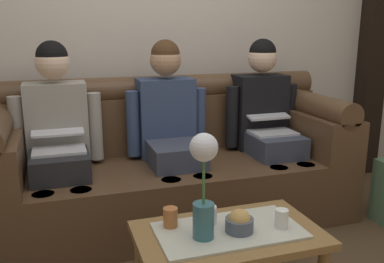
{
  "coord_description": "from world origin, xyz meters",
  "views": [
    {
      "loc": [
        -0.71,
        -1.49,
        1.29
      ],
      "look_at": [
        0.07,
        0.91,
        0.67
      ],
      "focal_mm": 39.33,
      "sensor_mm": 36.0,
      "label": 1
    }
  ],
  "objects_px": {
    "cup_near_right": "(209,215)",
    "person_right": "(266,118)",
    "couch": "(170,166)",
    "coffee_table": "(229,242)",
    "person_middle": "(170,125)",
    "snack_bowl": "(239,222)",
    "cup_near_left": "(170,217)",
    "person_left": "(58,133)",
    "flower_vase": "(204,181)",
    "cup_far_center": "(282,219)"
  },
  "relations": [
    {
      "from": "couch",
      "to": "snack_bowl",
      "type": "relative_size",
      "value": 18.55
    },
    {
      "from": "person_left",
      "to": "person_right",
      "type": "xyz_separation_m",
      "value": [
        1.44,
        -0.0,
        0.0
      ]
    },
    {
      "from": "cup_near_left",
      "to": "cup_near_right",
      "type": "relative_size",
      "value": 1.08
    },
    {
      "from": "person_right",
      "to": "coffee_table",
      "type": "height_order",
      "value": "person_right"
    },
    {
      "from": "person_middle",
      "to": "cup_near_right",
      "type": "relative_size",
      "value": 14.47
    },
    {
      "from": "cup_far_center",
      "to": "snack_bowl",
      "type": "bearing_deg",
      "value": 172.73
    },
    {
      "from": "couch",
      "to": "person_left",
      "type": "bearing_deg",
      "value": -179.65
    },
    {
      "from": "person_middle",
      "to": "snack_bowl",
      "type": "relative_size",
      "value": 9.44
    },
    {
      "from": "couch",
      "to": "person_middle",
      "type": "xyz_separation_m",
      "value": [
        0.0,
        -0.0,
        0.29
      ]
    },
    {
      "from": "coffee_table",
      "to": "cup_near_left",
      "type": "distance_m",
      "value": 0.29
    },
    {
      "from": "person_right",
      "to": "flower_vase",
      "type": "height_order",
      "value": "person_right"
    },
    {
      "from": "person_middle",
      "to": "cup_near_left",
      "type": "height_order",
      "value": "person_middle"
    },
    {
      "from": "snack_bowl",
      "to": "cup_far_center",
      "type": "bearing_deg",
      "value": -7.27
    },
    {
      "from": "person_right",
      "to": "couch",
      "type": "bearing_deg",
      "value": 179.64
    },
    {
      "from": "coffee_table",
      "to": "cup_near_right",
      "type": "xyz_separation_m",
      "value": [
        -0.07,
        0.09,
        0.1
      ]
    },
    {
      "from": "coffee_table",
      "to": "cup_far_center",
      "type": "relative_size",
      "value": 9.65
    },
    {
      "from": "person_right",
      "to": "cup_near_right",
      "type": "relative_size",
      "value": 14.47
    },
    {
      "from": "person_left",
      "to": "coffee_table",
      "type": "bearing_deg",
      "value": -54.98
    },
    {
      "from": "person_left",
      "to": "flower_vase",
      "type": "relative_size",
      "value": 2.57
    },
    {
      "from": "person_left",
      "to": "cup_near_left",
      "type": "xyz_separation_m",
      "value": [
        0.47,
        -0.91,
        -0.22
      ]
    },
    {
      "from": "cup_near_right",
      "to": "flower_vase",
      "type": "bearing_deg",
      "value": -120.15
    },
    {
      "from": "cup_near_left",
      "to": "cup_near_right",
      "type": "bearing_deg",
      "value": -7.6
    },
    {
      "from": "person_left",
      "to": "cup_near_left",
      "type": "bearing_deg",
      "value": -62.72
    },
    {
      "from": "couch",
      "to": "person_right",
      "type": "relative_size",
      "value": 1.96
    },
    {
      "from": "person_left",
      "to": "flower_vase",
      "type": "xyz_separation_m",
      "value": [
        0.58,
        -1.06,
        -0.0
      ]
    },
    {
      "from": "person_left",
      "to": "cup_far_center",
      "type": "relative_size",
      "value": 13.78
    },
    {
      "from": "couch",
      "to": "coffee_table",
      "type": "bearing_deg",
      "value": -90.0
    },
    {
      "from": "flower_vase",
      "to": "cup_near_right",
      "type": "bearing_deg",
      "value": 59.85
    },
    {
      "from": "person_middle",
      "to": "cup_far_center",
      "type": "height_order",
      "value": "person_middle"
    },
    {
      "from": "snack_bowl",
      "to": "cup_far_center",
      "type": "xyz_separation_m",
      "value": [
        0.2,
        -0.03,
        0.0
      ]
    },
    {
      "from": "flower_vase",
      "to": "snack_bowl",
      "type": "height_order",
      "value": "flower_vase"
    },
    {
      "from": "couch",
      "to": "cup_far_center",
      "type": "xyz_separation_m",
      "value": [
        0.24,
        -1.09,
        0.07
      ]
    },
    {
      "from": "person_left",
      "to": "flower_vase",
      "type": "bearing_deg",
      "value": -61.33
    },
    {
      "from": "couch",
      "to": "person_right",
      "type": "distance_m",
      "value": 0.78
    },
    {
      "from": "flower_vase",
      "to": "snack_bowl",
      "type": "distance_m",
      "value": 0.28
    },
    {
      "from": "person_right",
      "to": "flower_vase",
      "type": "distance_m",
      "value": 1.37
    },
    {
      "from": "snack_bowl",
      "to": "couch",
      "type": "bearing_deg",
      "value": 91.99
    },
    {
      "from": "couch",
      "to": "person_right",
      "type": "bearing_deg",
      "value": -0.36
    },
    {
      "from": "person_middle",
      "to": "cup_near_left",
      "type": "bearing_deg",
      "value": -105.15
    },
    {
      "from": "flower_vase",
      "to": "cup_near_right",
      "type": "distance_m",
      "value": 0.27
    },
    {
      "from": "person_left",
      "to": "flower_vase",
      "type": "height_order",
      "value": "person_left"
    },
    {
      "from": "person_middle",
      "to": "person_right",
      "type": "distance_m",
      "value": 0.72
    },
    {
      "from": "person_right",
      "to": "cup_far_center",
      "type": "relative_size",
      "value": 13.78
    },
    {
      "from": "person_left",
      "to": "cup_far_center",
      "type": "distance_m",
      "value": 1.46
    },
    {
      "from": "cup_near_right",
      "to": "person_right",
      "type": "bearing_deg",
      "value": 50.06
    },
    {
      "from": "coffee_table",
      "to": "cup_far_center",
      "type": "xyz_separation_m",
      "value": [
        0.24,
        -0.06,
        0.11
      ]
    },
    {
      "from": "coffee_table",
      "to": "flower_vase",
      "type": "bearing_deg",
      "value": -165.41
    },
    {
      "from": "flower_vase",
      "to": "cup_far_center",
      "type": "xyz_separation_m",
      "value": [
        0.38,
        -0.02,
        -0.22
      ]
    },
    {
      "from": "person_left",
      "to": "person_middle",
      "type": "height_order",
      "value": "same"
    },
    {
      "from": "cup_near_left",
      "to": "couch",
      "type": "bearing_deg",
      "value": 74.91
    }
  ]
}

